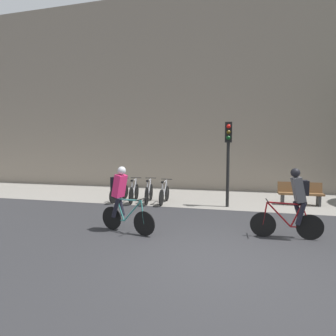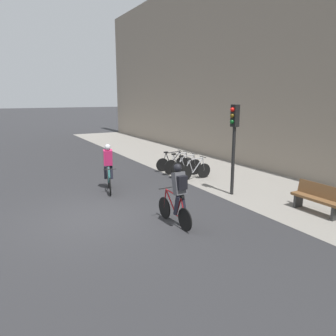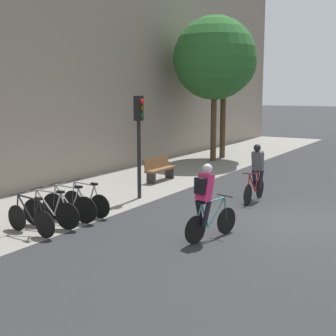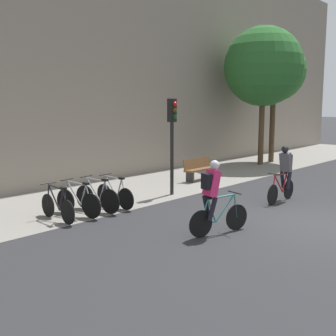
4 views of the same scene
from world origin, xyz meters
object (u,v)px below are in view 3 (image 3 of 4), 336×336
object	(u,v)px
cyclist_grey	(257,170)
bench	(159,169)
cyclist_pink	(206,200)
parked_bike_3	(86,202)
parked_bike_1	(51,212)
parked_bike_2	(69,206)
parked_bike_0	(31,218)
traffic_light_pole	(139,127)

from	to	relation	value
cyclist_grey	bench	distance (m)	4.44
cyclist_pink	parked_bike_3	bearing A→B (deg)	86.46
parked_bike_1	bench	bearing A→B (deg)	8.35
bench	cyclist_grey	bearing A→B (deg)	-104.99
cyclist_pink	parked_bike_2	world-z (taller)	cyclist_pink
cyclist_grey	parked_bike_3	bearing A→B (deg)	141.51
cyclist_grey	parked_bike_0	distance (m)	6.96
cyclist_pink	traffic_light_pole	bearing A→B (deg)	53.59
traffic_light_pole	bench	size ratio (longest dim) A/B	1.96
cyclist_pink	parked_bike_3	distance (m)	3.79
cyclist_pink	parked_bike_3	world-z (taller)	cyclist_pink
traffic_light_pole	bench	distance (m)	3.46
parked_bike_1	traffic_light_pole	size ratio (longest dim) A/B	0.52
cyclist_pink	cyclist_grey	world-z (taller)	cyclist_pink
parked_bike_1	parked_bike_3	bearing A→B (deg)	-0.01
parked_bike_0	bench	bearing A→B (deg)	7.61
parked_bike_3	cyclist_grey	bearing A→B (deg)	-38.49
cyclist_grey	traffic_light_pole	bearing A→B (deg)	116.91
cyclist_pink	bench	world-z (taller)	cyclist_pink
traffic_light_pole	cyclist_grey	bearing A→B (deg)	-63.09
cyclist_pink	parked_bike_0	size ratio (longest dim) A/B	1.07
parked_bike_2	bench	bearing A→B (deg)	9.25
cyclist_grey	parked_bike_1	xyz separation A→B (m)	(-5.45, 3.29, -0.54)
parked_bike_2	cyclist_grey	bearing A→B (deg)	-34.48
parked_bike_0	cyclist_pink	bearing A→B (deg)	-65.17
cyclist_grey	parked_bike_2	size ratio (longest dim) A/B	1.05
traffic_light_pole	cyclist_pink	bearing A→B (deg)	-126.41
cyclist_grey	parked_bike_0	size ratio (longest dim) A/B	1.07
bench	parked_bike_3	bearing A→B (deg)	-169.62
cyclist_pink	bench	size ratio (longest dim) A/B	1.08
cyclist_grey	parked_bike_1	world-z (taller)	cyclist_grey
parked_bike_2	traffic_light_pole	distance (m)	3.64
traffic_light_pole	bench	world-z (taller)	traffic_light_pole
parked_bike_2	parked_bike_0	bearing A→B (deg)	-179.94
parked_bike_2	bench	size ratio (longest dim) A/B	1.03
traffic_light_pole	parked_bike_0	bearing A→B (deg)	179.40
parked_bike_1	traffic_light_pole	distance (m)	4.22
parked_bike_0	parked_bike_3	bearing A→B (deg)	0.02
cyclist_pink	parked_bike_2	distance (m)	3.80
cyclist_grey	traffic_light_pole	size ratio (longest dim) A/B	0.55
parked_bike_1	cyclist_grey	bearing A→B (deg)	-31.15
parked_bike_0	parked_bike_1	size ratio (longest dim) A/B	0.99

